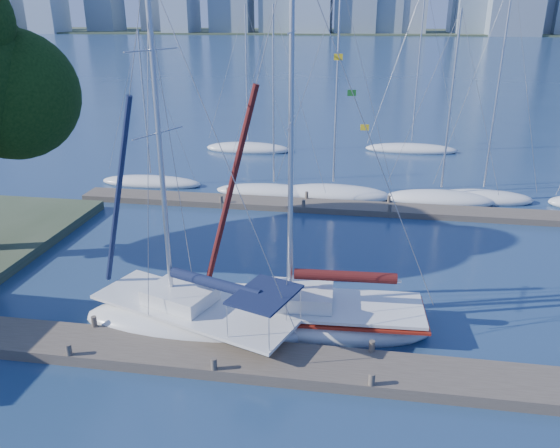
# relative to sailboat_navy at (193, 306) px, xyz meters

# --- Properties ---
(ground) EXTENTS (700.00, 700.00, 0.00)m
(ground) POSITION_rel_sailboat_navy_xyz_m (1.53, -1.88, -1.01)
(ground) COLOR navy
(ground) RESTS_ON ground
(near_dock) EXTENTS (26.00, 2.00, 0.40)m
(near_dock) POSITION_rel_sailboat_navy_xyz_m (1.53, -1.88, -0.81)
(near_dock) COLOR #50463A
(near_dock) RESTS_ON ground
(far_dock) EXTENTS (30.00, 1.80, 0.36)m
(far_dock) POSITION_rel_sailboat_navy_xyz_m (3.53, 14.12, -0.83)
(far_dock) COLOR #50463A
(far_dock) RESTS_ON ground
(far_shore) EXTENTS (800.00, 100.00, 1.50)m
(far_shore) POSITION_rel_sailboat_navy_xyz_m (1.53, 318.12, -1.01)
(far_shore) COLOR #38472D
(far_shore) RESTS_ON ground
(sailboat_navy) EXTENTS (8.95, 5.50, 13.12)m
(sailboat_navy) POSITION_rel_sailboat_navy_xyz_m (0.00, 0.00, 0.00)
(sailboat_navy) COLOR silver
(sailboat_navy) RESTS_ON ground
(sailboat_maroon) EXTENTS (8.61, 3.18, 13.81)m
(sailboat_maroon) POSITION_rel_sailboat_navy_xyz_m (4.44, 0.90, 0.07)
(sailboat_maroon) COLOR silver
(sailboat_maroon) RESTS_ON ground
(bg_boat_0) EXTENTS (7.29, 3.57, 10.40)m
(bg_boat_0) POSITION_rel_sailboat_navy_xyz_m (-8.45, 17.20, -0.80)
(bg_boat_0) COLOR silver
(bg_boat_0) RESTS_ON ground
(bg_boat_1) EXTENTS (7.78, 4.98, 11.85)m
(bg_boat_1) POSITION_rel_sailboat_navy_xyz_m (0.23, 16.38, -0.78)
(bg_boat_1) COLOR silver
(bg_boat_1) RESTS_ON ground
(bg_boat_2) EXTENTS (7.35, 2.49, 13.18)m
(bg_boat_2) POSITION_rel_sailboat_navy_xyz_m (4.06, 16.48, -0.73)
(bg_boat_2) COLOR silver
(bg_boat_2) RESTS_ON ground
(bg_boat_3) EXTENTS (7.06, 3.93, 11.67)m
(bg_boat_3) POSITION_rel_sailboat_navy_xyz_m (10.74, 16.53, -0.75)
(bg_boat_3) COLOR silver
(bg_boat_3) RESTS_ON ground
(bg_boat_4) EXTENTS (6.35, 2.89, 13.54)m
(bg_boat_4) POSITION_rel_sailboat_navy_xyz_m (13.39, 17.21, -0.74)
(bg_boat_4) COLOR silver
(bg_boat_4) RESTS_ON ground
(bg_boat_6) EXTENTS (7.51, 3.33, 11.99)m
(bg_boat_6) POSITION_rel_sailboat_navy_xyz_m (-3.93, 27.79, -0.75)
(bg_boat_6) COLOR silver
(bg_boat_6) RESTS_ON ground
(bg_boat_7) EXTENTS (7.96, 3.99, 13.78)m
(bg_boat_7) POSITION_rel_sailboat_navy_xyz_m (9.80, 29.78, -0.75)
(bg_boat_7) COLOR silver
(bg_boat_7) RESTS_ON ground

